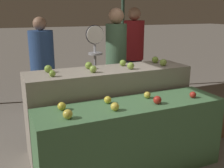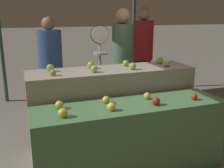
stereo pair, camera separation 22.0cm
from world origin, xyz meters
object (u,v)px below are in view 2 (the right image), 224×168
produce_scale (100,56)px  person_customer_left (143,49)px  person_vendor_at_scale (122,57)px  wooden_crate_side (214,119)px  person_customer_right (51,60)px

produce_scale → person_customer_left: size_ratio=0.86×
person_vendor_at_scale → person_customer_left: size_ratio=0.99×
produce_scale → wooden_crate_side: size_ratio=3.10×
person_customer_right → wooden_crate_side: 2.74m
person_vendor_at_scale → person_customer_right: bearing=-20.5°
produce_scale → person_vendor_at_scale: bearing=27.3°
produce_scale → person_customer_left: (1.14, 0.96, -0.08)m
person_vendor_at_scale → person_customer_left: bearing=-120.4°
produce_scale → person_vendor_at_scale: (0.43, 0.22, -0.07)m
person_customer_left → produce_scale: bearing=25.6°
produce_scale → wooden_crate_side: 1.86m
person_customer_left → person_customer_right: (-1.74, -0.04, -0.10)m
produce_scale → wooden_crate_side: (1.45, -0.77, -0.87)m
produce_scale → wooden_crate_side: produce_scale is taller
produce_scale → person_customer_left: 1.49m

